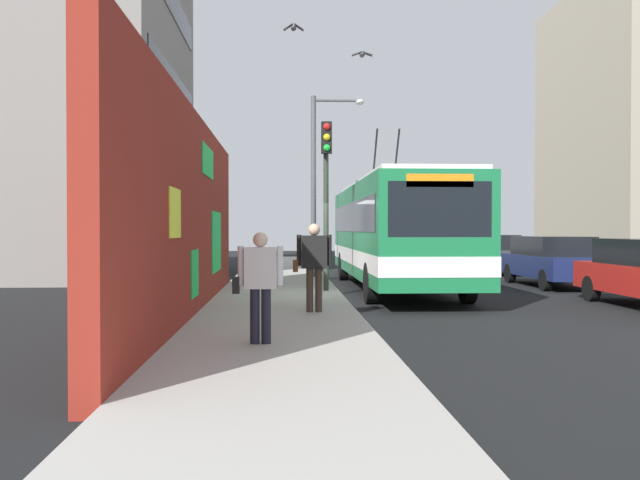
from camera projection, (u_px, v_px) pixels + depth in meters
name	position (u px, v px, depth m)	size (l,w,h in m)	color
ground_plane	(342.00, 299.00, 17.54)	(80.00, 80.00, 0.00)	black
sidewalk_slab	(279.00, 297.00, 17.45)	(48.00, 3.20, 0.15)	#9E9B93
graffiti_wall	(192.00, 216.00, 13.80)	(14.90, 0.32, 4.13)	maroon
building_far_left	(89.00, 39.00, 26.99)	(12.15, 6.66, 18.65)	gray
city_bus	(394.00, 230.00, 20.35)	(12.04, 2.65, 4.98)	#19723F
parked_car_navy	(553.00, 260.00, 21.53)	(4.75, 1.92, 1.58)	navy
parked_car_dark_gray	(491.00, 253.00, 28.00)	(4.77, 1.81, 1.58)	#38383D
pedestrian_at_curb	(314.00, 260.00, 13.59)	(0.24, 0.77, 1.76)	#3F3326
pedestrian_near_wall	(260.00, 279.00, 9.82)	(0.22, 0.73, 1.61)	#1E1E2D
traffic_light	(326.00, 178.00, 18.23)	(0.49, 0.28, 4.54)	#2D382D
street_lamp	(320.00, 172.00, 23.77)	(0.44, 1.85, 6.30)	#4C4C51
flying_pigeons	(328.00, 41.00, 17.91)	(0.59, 2.36, 0.77)	#47474C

